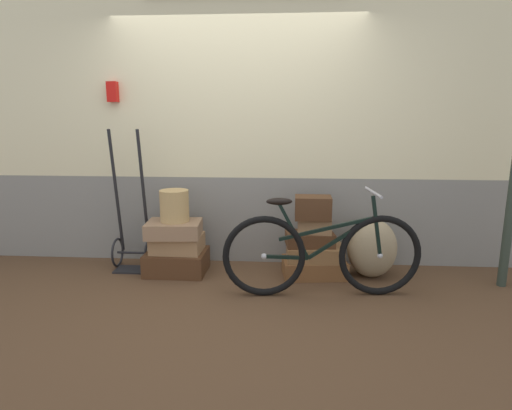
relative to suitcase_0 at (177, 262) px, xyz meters
name	(u,v)px	position (x,y,z in m)	size (l,w,h in m)	color
ground	(230,292)	(0.58, -0.38, -0.14)	(8.82, 5.20, 0.06)	#513823
station_building	(240,116)	(0.59, 0.47, 1.43)	(6.82, 0.74, 3.06)	gray
suitcase_0	(177,262)	(0.00, 0.00, 0.00)	(0.59, 0.45, 0.22)	#4C2D19
suitcase_1	(177,243)	(0.01, 0.01, 0.19)	(0.49, 0.37, 0.16)	#9E754C
suitcase_2	(174,229)	(-0.01, -0.03, 0.35)	(0.52, 0.38, 0.15)	#937051
suitcase_3	(314,267)	(1.36, 0.00, -0.03)	(0.60, 0.37, 0.17)	brown
suitcase_4	(315,253)	(1.37, -0.01, 0.13)	(0.54, 0.33, 0.14)	olive
suitcase_5	(310,239)	(1.32, 0.00, 0.26)	(0.45, 0.29, 0.13)	#4C2D19
suitcase_6	(315,225)	(1.36, 0.00, 0.40)	(0.32, 0.20, 0.14)	#9E754C
suitcase_7	(313,208)	(1.34, -0.03, 0.58)	(0.34, 0.24, 0.22)	#4C2D19
wicker_basket	(174,206)	(0.00, -0.01, 0.57)	(0.28, 0.28, 0.31)	tan
luggage_trolley	(132,236)	(-0.49, 0.11, 0.22)	(0.36, 0.37, 1.42)	black
burlap_sack	(372,248)	(1.92, 0.02, 0.18)	(0.47, 0.40, 0.57)	#9E8966
bicycle	(322,254)	(1.39, -0.46, 0.27)	(1.72, 0.46, 0.93)	black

